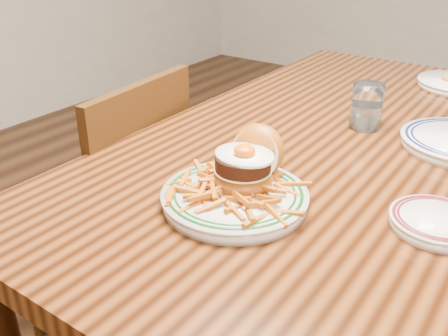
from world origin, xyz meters
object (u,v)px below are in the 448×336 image
Objects in this scene: table at (335,168)px; chair_left at (118,210)px; side_plate at (437,221)px; main_plate at (239,184)px.

table is 1.86× the size of chair_left.
chair_left is at bearing -156.80° from table.
table is 0.43m from side_plate.
main_plate reaches higher than side_plate.
main_plate reaches higher than chair_left.
side_plate is at bearing 12.29° from main_plate.
main_plate reaches higher than table.
table is 5.59× the size of main_plate.
table is at bearing 126.93° from side_plate.
side_plate is (0.86, -0.05, 0.30)m from chair_left.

